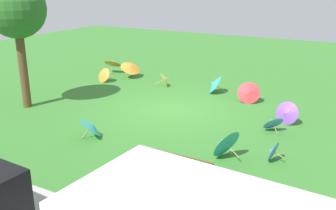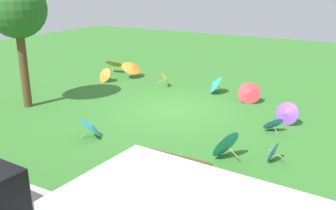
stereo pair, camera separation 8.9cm
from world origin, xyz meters
name	(u,v)px [view 1 (the left image)]	position (x,y,z in m)	size (l,w,h in m)	color
ground	(171,110)	(0.00, 0.00, 0.00)	(40.00, 40.00, 0.00)	#387A2D
park_bench	(182,171)	(-2.93, 4.81, 0.47)	(1.60, 0.50, 0.90)	brown
shade_tree	(16,10)	(4.97, 2.30, 3.57)	(2.10, 2.10, 4.69)	brown
parasol_teal_0	(224,142)	(-3.15, 2.75, 0.44)	(0.92, 1.05, 0.88)	tan
parasol_blue_0	(272,122)	(-3.80, 0.21, 0.31)	(0.85, 0.86, 0.60)	tan
parasol_teal_1	(214,84)	(-0.48, -2.88, 0.39)	(0.93, 1.02, 0.79)	tan
parasol_teal_3	(92,126)	(0.87, 3.44, 0.37)	(1.04, 1.04, 0.69)	tan
parasol_orange_0	(103,75)	(4.77, -2.05, 0.34)	(0.81, 0.77, 0.68)	tan
parasol_purple_0	(286,113)	(-4.03, -0.60, 0.39)	(0.85, 0.80, 0.78)	tan
parasol_red_0	(249,93)	(-2.22, -2.26, 0.42)	(1.00, 0.93, 0.84)	tan
parasol_orange_1	(131,67)	(4.10, -3.36, 0.54)	(1.19, 1.21, 0.86)	tan
parasol_blue_1	(272,151)	(-4.35, 2.35, 0.28)	(0.49, 0.59, 0.57)	tan
parasol_yellow_0	(165,79)	(1.81, -2.76, 0.34)	(0.77, 0.81, 0.69)	tan
parasol_orange_2	(113,63)	(5.49, -3.80, 0.53)	(1.03, 1.00, 0.82)	tan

